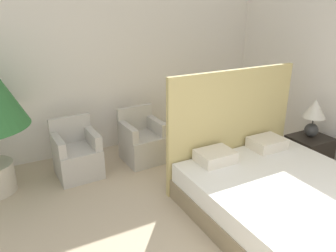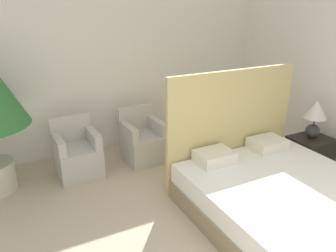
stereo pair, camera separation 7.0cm
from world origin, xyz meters
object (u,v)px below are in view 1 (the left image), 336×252
Objects in this scene: bed at (284,195)px; armchair_near_window_left at (77,157)px; nightstand at (308,152)px; armchair_near_window_right at (143,143)px; table_lamp at (314,113)px.

bed reaches higher than armchair_near_window_left.
nightstand is (3.05, -1.34, -0.04)m from armchair_near_window_left.
armchair_near_window_left is at bearing 177.19° from armchair_near_window_right.
table_lamp is (0.02, 0.03, 0.58)m from nightstand.
armchair_near_window_left is 1.00× the size of armchair_near_window_right.
nightstand is at bearing 29.74° from bed.
bed is at bearing -71.36° from armchair_near_window_right.
armchair_near_window_right is (0.99, -0.00, 0.00)m from armchair_near_window_left.
armchair_near_window_left is at bearing 156.83° from table_lamp.
armchair_near_window_left is at bearing 156.24° from nightstand.
bed is 3.98× the size of nightstand.
armchair_near_window_right is 2.52m from table_lamp.
nightstand is at bearing -35.93° from armchair_near_window_right.
table_lamp is (3.07, -1.31, 0.54)m from armchair_near_window_left.
armchair_near_window_right reaches higher than nightstand.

